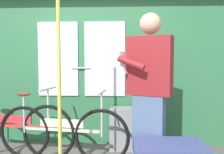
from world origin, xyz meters
TOP-DOWN VIEW (x-y plane):
  - train_door_wall at (-0.01, 1.14)m, footprint 4.02×0.28m
  - bicycle_near_door at (-1.04, 0.57)m, footprint 1.74×0.45m
  - bicycle_leaning_behind at (-0.35, 0.46)m, footprint 1.69×0.44m
  - passenger_reading_newspaper at (0.71, 0.29)m, footprint 0.64×0.59m
  - trash_bin_by_wall at (0.40, 0.93)m, footprint 0.34×0.28m
  - handrail_pole at (-0.19, -0.17)m, footprint 0.04×0.04m

SIDE VIEW (x-z plane):
  - trash_bin_by_wall at x=0.40m, z-range 0.00..0.59m
  - bicycle_leaning_behind at x=-0.35m, z-range -0.08..0.82m
  - bicycle_near_door at x=-1.04m, z-range -0.08..0.84m
  - passenger_reading_newspaper at x=0.71m, z-range 0.05..1.84m
  - handrail_pole at x=-0.19m, z-range 0.00..2.22m
  - train_door_wall at x=-0.01m, z-range 0.05..2.31m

